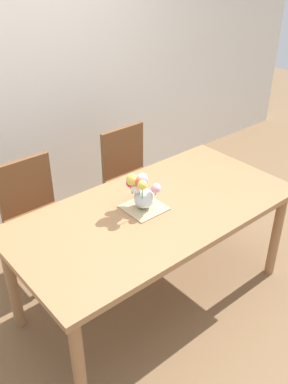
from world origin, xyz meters
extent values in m
plane|color=brown|center=(0.00, 0.00, 0.00)|extent=(12.00, 12.00, 0.00)
cube|color=silver|center=(0.00, 1.60, 1.40)|extent=(7.00, 0.10, 2.80)
cube|color=#9E7047|center=(0.00, 0.00, 0.74)|extent=(1.87, 0.93, 0.04)
cylinder|color=#9E7047|center=(-0.86, -0.39, 0.36)|extent=(0.07, 0.07, 0.72)
cylinder|color=#9E7047|center=(0.86, -0.39, 0.36)|extent=(0.07, 0.07, 0.72)
cylinder|color=#9E7047|center=(-0.86, 0.39, 0.36)|extent=(0.07, 0.07, 0.72)
cylinder|color=#9E7047|center=(0.86, 0.39, 0.36)|extent=(0.07, 0.07, 0.72)
cube|color=brown|center=(-0.45, 0.73, 0.46)|extent=(0.42, 0.42, 0.04)
cylinder|color=brown|center=(-0.27, 0.55, 0.22)|extent=(0.04, 0.04, 0.44)
cylinder|color=brown|center=(-0.63, 0.55, 0.22)|extent=(0.04, 0.04, 0.44)
cylinder|color=brown|center=(-0.27, 0.91, 0.22)|extent=(0.04, 0.04, 0.44)
cylinder|color=brown|center=(-0.63, 0.91, 0.22)|extent=(0.04, 0.04, 0.44)
cube|color=brown|center=(-0.45, 0.92, 0.69)|extent=(0.42, 0.04, 0.42)
cube|color=brown|center=(0.45, 0.73, 0.46)|extent=(0.42, 0.42, 0.04)
cylinder|color=brown|center=(0.63, 0.55, 0.22)|extent=(0.04, 0.04, 0.44)
cylinder|color=brown|center=(0.27, 0.55, 0.22)|extent=(0.04, 0.04, 0.44)
cylinder|color=brown|center=(0.63, 0.91, 0.22)|extent=(0.04, 0.04, 0.44)
cylinder|color=brown|center=(0.27, 0.91, 0.22)|extent=(0.04, 0.04, 0.44)
cube|color=brown|center=(0.45, 0.92, 0.69)|extent=(0.42, 0.04, 0.42)
cube|color=tan|center=(-0.05, 0.05, 0.77)|extent=(0.24, 0.24, 0.01)
sphere|color=silver|center=(-0.05, 0.05, 0.83)|extent=(0.13, 0.13, 0.13)
sphere|color=#EFD14C|center=(-0.10, 0.00, 0.97)|extent=(0.06, 0.06, 0.06)
cylinder|color=#478438|center=(-0.10, 0.00, 0.93)|extent=(0.01, 0.01, 0.09)
sphere|color=white|center=(-0.01, 0.11, 0.93)|extent=(0.07, 0.07, 0.07)
cylinder|color=#478438|center=(-0.01, 0.11, 0.91)|extent=(0.01, 0.01, 0.05)
sphere|color=#EA9EBC|center=(0.00, -0.01, 0.92)|extent=(0.06, 0.06, 0.06)
cylinder|color=#478438|center=(0.00, -0.01, 0.90)|extent=(0.01, 0.01, 0.04)
sphere|color=#E55B4C|center=(-0.09, 0.04, 0.98)|extent=(0.06, 0.06, 0.06)
cylinder|color=#478438|center=(-0.09, 0.04, 0.93)|extent=(0.01, 0.01, 0.10)
sphere|color=#E55B4C|center=(-0.08, 0.10, 0.91)|extent=(0.06, 0.06, 0.06)
cylinder|color=#478438|center=(-0.08, 0.10, 0.90)|extent=(0.01, 0.01, 0.04)
sphere|color=white|center=(-0.10, 0.06, 0.92)|extent=(0.06, 0.06, 0.06)
cylinder|color=#478438|center=(-0.10, 0.06, 0.90)|extent=(0.01, 0.01, 0.04)
sphere|color=#B266C6|center=(-0.03, 0.09, 0.93)|extent=(0.07, 0.07, 0.07)
cylinder|color=#478438|center=(-0.03, 0.09, 0.90)|extent=(0.01, 0.01, 0.05)
sphere|color=#D12D66|center=(-0.09, 0.14, 0.92)|extent=(0.05, 0.05, 0.05)
cylinder|color=#478438|center=(-0.09, 0.14, 0.90)|extent=(0.01, 0.01, 0.04)
sphere|color=#EA9EBC|center=(-0.02, -0.02, 0.93)|extent=(0.06, 0.06, 0.06)
cylinder|color=#478438|center=(-0.02, -0.02, 0.90)|extent=(0.01, 0.01, 0.05)
sphere|color=#EFD14C|center=(-0.12, 0.08, 0.98)|extent=(0.07, 0.07, 0.07)
cylinder|color=#478438|center=(-0.12, 0.08, 0.93)|extent=(0.01, 0.01, 0.10)
sphere|color=#D12D66|center=(-0.11, 0.09, 0.97)|extent=(0.07, 0.07, 0.07)
cylinder|color=#478438|center=(-0.11, 0.09, 0.92)|extent=(0.01, 0.01, 0.09)
ellipsoid|color=#478438|center=(-0.08, 0.11, 0.92)|extent=(0.05, 0.07, 0.03)
ellipsoid|color=#478438|center=(-0.09, 0.08, 0.90)|extent=(0.07, 0.06, 0.02)
ellipsoid|color=#478438|center=(-0.03, 0.12, 0.90)|extent=(0.04, 0.07, 0.03)
camera|label=1|loc=(-1.49, -1.66, 2.24)|focal=39.52mm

